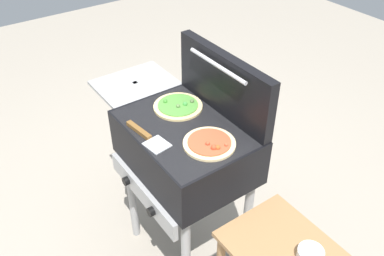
# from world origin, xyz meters

# --- Properties ---
(ground_plane) EXTENTS (8.00, 8.00, 0.00)m
(ground_plane) POSITION_xyz_m (0.00, 0.00, 0.00)
(ground_plane) COLOR gray
(grill) EXTENTS (0.96, 0.53, 0.90)m
(grill) POSITION_xyz_m (-0.01, -0.00, 0.76)
(grill) COLOR black
(grill) RESTS_ON ground_plane
(grill_lid_open) EXTENTS (0.63, 0.08, 0.30)m
(grill_lid_open) POSITION_xyz_m (0.00, 0.21, 1.05)
(grill_lid_open) COLOR black
(grill_lid_open) RESTS_ON grill
(pizza_veggie) EXTENTS (0.24, 0.24, 0.03)m
(pizza_veggie) POSITION_xyz_m (-0.15, 0.06, 0.91)
(pizza_veggie) COLOR #E0C17F
(pizza_veggie) RESTS_ON grill
(pizza_pepperoni) EXTENTS (0.23, 0.23, 0.03)m
(pizza_pepperoni) POSITION_xyz_m (0.17, 0.01, 0.91)
(pizza_pepperoni) COLOR beige
(pizza_pepperoni) RESTS_ON grill
(spatula) EXTENTS (0.27, 0.10, 0.02)m
(spatula) POSITION_xyz_m (-0.03, -0.19, 0.91)
(spatula) COLOR #B7BABF
(spatula) RESTS_ON grill
(topping_bowl_near) EXTENTS (0.10, 0.10, 0.04)m
(topping_bowl_near) POSITION_xyz_m (0.74, 0.04, 0.75)
(topping_bowl_near) COLOR silver
(topping_bowl_near) RESTS_ON prep_table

